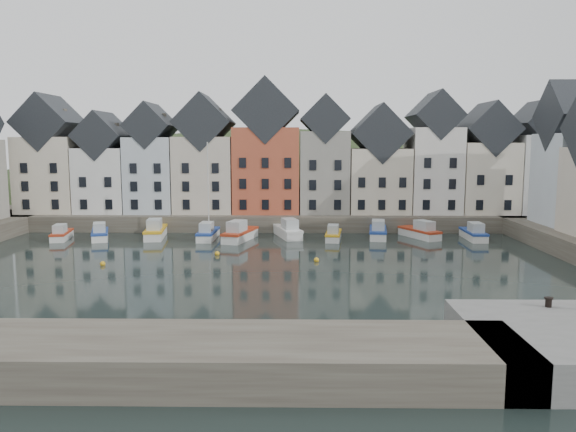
{
  "coord_description": "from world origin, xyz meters",
  "views": [
    {
      "loc": [
        4.02,
        -47.97,
        11.39
      ],
      "look_at": [
        3.25,
        6.0,
        4.29
      ],
      "focal_mm": 35.0,
      "sensor_mm": 36.0,
      "label": 1
    }
  ],
  "objects": [
    {
      "name": "boat_e",
      "position": [
        -2.57,
        16.54,
        0.79
      ],
      "size": [
        3.94,
        7.24,
        2.66
      ],
      "rotation": [
        0.0,
        0.0,
        -0.27
      ],
      "color": "silver",
      "rests_on": "ground"
    },
    {
      "name": "boat_d",
      "position": [
        -6.4,
        17.3,
        0.75
      ],
      "size": [
        2.04,
        6.12,
        11.62
      ],
      "rotation": [
        0.0,
        0.0,
        -0.02
      ],
      "color": "silver",
      "rests_on": "ground"
    },
    {
      "name": "boat_i",
      "position": [
        18.95,
        18.62,
        0.71
      ],
      "size": [
        4.38,
        6.47,
        2.4
      ],
      "rotation": [
        0.0,
        0.0,
        0.43
      ],
      "color": "silver",
      "rests_on": "ground"
    },
    {
      "name": "ground",
      "position": [
        0.0,
        0.0,
        0.0
      ],
      "size": [
        260.0,
        260.0,
        0.0
      ],
      "primitive_type": "plane",
      "color": "black",
      "rests_on": "ground"
    },
    {
      "name": "far_terrace",
      "position": [
        3.21,
        28.0,
        8.88
      ],
      "size": [
        72.37,
        8.16,
        17.78
      ],
      "color": "beige",
      "rests_on": "far_quay"
    },
    {
      "name": "mooring_bollard",
      "position": [
        18.54,
        -16.5,
        2.31
      ],
      "size": [
        0.48,
        0.48,
        0.56
      ],
      "color": "black",
      "rests_on": "near_quay"
    },
    {
      "name": "boat_b",
      "position": [
        -19.18,
        17.15,
        0.67
      ],
      "size": [
        3.55,
        6.17,
        2.26
      ],
      "rotation": [
        0.0,
        0.0,
        0.31
      ],
      "color": "silver",
      "rests_on": "ground"
    },
    {
      "name": "boat_f",
      "position": [
        3.07,
        18.95,
        0.76
      ],
      "size": [
        3.83,
        6.99,
        2.57
      ],
      "rotation": [
        0.0,
        0.0,
        0.28
      ],
      "color": "silver",
      "rests_on": "ground"
    },
    {
      "name": "hillside",
      "position": [
        0.02,
        56.0,
        -17.96
      ],
      "size": [
        153.6,
        70.4,
        64.0
      ],
      "color": "#2A381C",
      "rests_on": "ground"
    },
    {
      "name": "boat_g",
      "position": [
        8.43,
        17.07,
        0.62
      ],
      "size": [
        2.32,
        5.55,
        2.07
      ],
      "rotation": [
        0.0,
        0.0,
        -0.12
      ],
      "color": "silver",
      "rests_on": "ground"
    },
    {
      "name": "far_quay",
      "position": [
        0.0,
        30.0,
        1.0
      ],
      "size": [
        90.0,
        16.0,
        2.0
      ],
      "primitive_type": "cube",
      "color": "#443D34",
      "rests_on": "ground"
    },
    {
      "name": "boat_h",
      "position": [
        13.88,
        18.61,
        0.73
      ],
      "size": [
        2.86,
        6.62,
        2.46
      ],
      "rotation": [
        0.0,
        0.0,
        -0.14
      ],
      "color": "silver",
      "rests_on": "ground"
    },
    {
      "name": "mooring_buoys",
      "position": [
        -4.0,
        5.33,
        0.15
      ],
      "size": [
        20.5,
        5.5,
        0.5
      ],
      "color": "gold",
      "rests_on": "ground"
    },
    {
      "name": "near_wall",
      "position": [
        -10.0,
        -22.0,
        1.0
      ],
      "size": [
        50.0,
        6.0,
        2.0
      ],
      "primitive_type": "cube",
      "color": "#443D34",
      "rests_on": "ground"
    },
    {
      "name": "boat_a",
      "position": [
        -23.65,
        16.91,
        0.62
      ],
      "size": [
        2.59,
        5.6,
        2.07
      ],
      "rotation": [
        0.0,
        0.0,
        0.18
      ],
      "color": "silver",
      "rests_on": "ground"
    },
    {
      "name": "boat_j",
      "position": [
        25.0,
        17.55,
        0.69
      ],
      "size": [
        1.98,
        6.06,
        2.31
      ],
      "rotation": [
        0.0,
        0.0,
        -0.02
      ],
      "color": "silver",
      "rests_on": "ground"
    },
    {
      "name": "boat_c",
      "position": [
        -12.84,
        18.21,
        0.78
      ],
      "size": [
        2.95,
        7.02,
        2.62
      ],
      "rotation": [
        0.0,
        0.0,
        0.13
      ],
      "color": "silver",
      "rests_on": "ground"
    }
  ]
}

